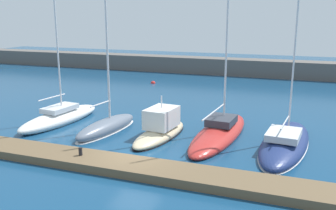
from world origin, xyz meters
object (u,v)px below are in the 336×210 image
(sailboat_white_nearest, at_px, (60,116))
(mooring_buoy_red, at_px, (153,83))
(motorboat_sand_third, at_px, (161,129))
(dock_bollard, at_px, (80,151))
(sailboat_slate_second, at_px, (107,125))
(sailboat_red_fourth, at_px, (219,132))
(sailboat_navy_fifth, at_px, (285,142))

(sailboat_white_nearest, distance_m, mooring_buoy_red, 17.55)
(motorboat_sand_third, xyz_separation_m, mooring_buoy_red, (-8.05, 18.03, -0.53))
(motorboat_sand_third, xyz_separation_m, dock_bollard, (-2.37, -5.68, 0.14))
(sailboat_slate_second, bearing_deg, sailboat_red_fourth, -70.45)
(sailboat_white_nearest, height_order, motorboat_sand_third, sailboat_white_nearest)
(sailboat_white_nearest, relative_size, motorboat_sand_third, 2.60)
(motorboat_sand_third, distance_m, dock_bollard, 6.16)
(sailboat_slate_second, relative_size, sailboat_navy_fifth, 0.80)
(sailboat_white_nearest, xyz_separation_m, dock_bollard, (5.82, -6.17, 0.19))
(sailboat_red_fourth, relative_size, dock_bollard, 38.33)
(sailboat_slate_second, bearing_deg, motorboat_sand_third, -79.57)
(sailboat_slate_second, xyz_separation_m, motorboat_sand_third, (3.87, 0.24, 0.10))
(motorboat_sand_third, xyz_separation_m, sailboat_navy_fifth, (7.77, 0.85, -0.26))
(sailboat_red_fourth, distance_m, sailboat_navy_fifth, 4.21)
(sailboat_slate_second, distance_m, mooring_buoy_red, 18.74)
(sailboat_slate_second, distance_m, sailboat_navy_fifth, 11.69)
(motorboat_sand_third, relative_size, dock_bollard, 14.60)
(motorboat_sand_third, relative_size, mooring_buoy_red, 11.90)
(motorboat_sand_third, bearing_deg, dock_bollard, 162.99)
(sailboat_white_nearest, distance_m, sailboat_red_fourth, 11.83)
(sailboat_slate_second, xyz_separation_m, mooring_buoy_red, (-4.18, 18.27, -0.43))
(motorboat_sand_third, distance_m, sailboat_navy_fifth, 7.82)
(sailboat_white_nearest, bearing_deg, sailboat_red_fourth, -79.59)
(sailboat_slate_second, relative_size, dock_bollard, 30.26)
(sailboat_slate_second, bearing_deg, sailboat_white_nearest, 87.33)
(sailboat_white_nearest, xyz_separation_m, mooring_buoy_red, (0.15, 17.54, -0.48))
(sailboat_navy_fifth, distance_m, mooring_buoy_red, 23.36)
(dock_bollard, bearing_deg, sailboat_navy_fifth, 32.77)
(sailboat_white_nearest, bearing_deg, dock_bollard, -130.89)
(motorboat_sand_third, xyz_separation_m, sailboat_red_fourth, (3.60, 1.44, -0.24))
(sailboat_white_nearest, relative_size, mooring_buoy_red, 30.98)
(sailboat_white_nearest, height_order, sailboat_red_fourth, sailboat_white_nearest)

